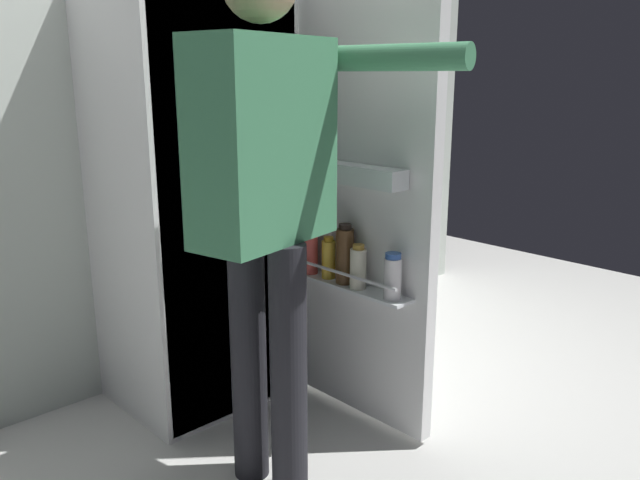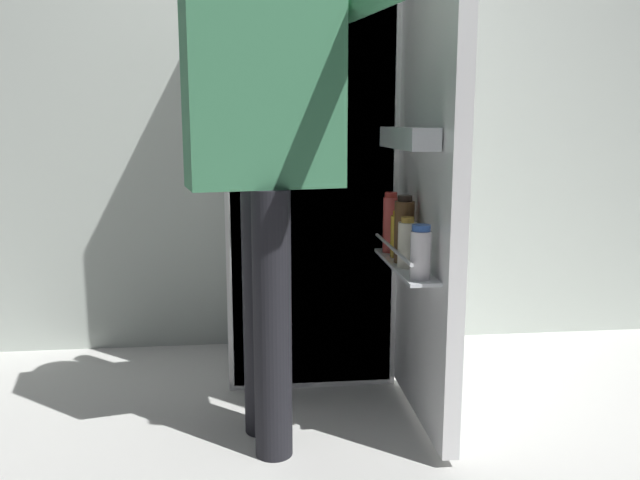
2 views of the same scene
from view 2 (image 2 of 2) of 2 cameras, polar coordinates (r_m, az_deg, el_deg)
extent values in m
plane|color=silver|center=(2.46, -0.04, -15.15)|extent=(6.25, 6.25, 0.00)
cube|color=beige|center=(3.09, -1.81, 15.64)|extent=(4.40, 0.10, 2.69)
cube|color=white|center=(2.75, -1.23, 6.14)|extent=(0.67, 0.56, 1.71)
cube|color=white|center=(2.48, -0.67, 5.66)|extent=(0.63, 0.01, 1.67)
cube|color=white|center=(2.53, -0.77, 4.17)|extent=(0.59, 0.09, 0.01)
cube|color=white|center=(2.21, 9.61, 4.76)|extent=(0.05, 0.67, 1.64)
cube|color=white|center=(2.24, 7.48, -2.24)|extent=(0.10, 0.56, 0.01)
cylinder|color=silver|center=(2.21, 6.40, -0.73)|extent=(0.01, 0.54, 0.01)
cube|color=white|center=(2.18, 7.75, 8.91)|extent=(0.09, 0.48, 0.07)
cylinder|color=brown|center=(2.24, 7.43, 0.70)|extent=(0.07, 0.07, 0.21)
cylinder|color=black|center=(2.22, 7.50, 3.66)|extent=(0.05, 0.05, 0.02)
cylinder|color=#EDE5CC|center=(2.17, 7.69, -0.44)|extent=(0.06, 0.06, 0.15)
cylinder|color=#B78933|center=(2.15, 7.74, 1.78)|extent=(0.04, 0.04, 0.02)
cylinder|color=#DB4C47|center=(2.41, 6.23, 1.33)|extent=(0.06, 0.06, 0.20)
cylinder|color=#B22D28|center=(2.40, 6.28, 3.98)|extent=(0.05, 0.05, 0.02)
cylinder|color=gold|center=(2.33, 6.90, 0.30)|extent=(0.05, 0.05, 0.15)
cylinder|color=#BC8419|center=(2.31, 6.94, 2.34)|extent=(0.04, 0.04, 0.02)
cylinder|color=white|center=(2.01, 8.85, -1.34)|extent=(0.06, 0.06, 0.15)
cylinder|color=#335BB2|center=(1.99, 8.92, 1.05)|extent=(0.06, 0.06, 0.02)
cylinder|color=black|center=(2.20, -5.25, -6.31)|extent=(0.12, 0.12, 0.86)
cylinder|color=black|center=(2.04, -4.22, -7.62)|extent=(0.12, 0.12, 0.86)
cube|color=#3D7F56|center=(2.03, -5.07, 13.28)|extent=(0.50, 0.31, 0.61)
cylinder|color=#3D7F56|center=(2.26, -6.39, 12.39)|extent=(0.08, 0.08, 0.57)
camera|label=1|loc=(1.30, -74.31, 16.23)|focal=35.64mm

